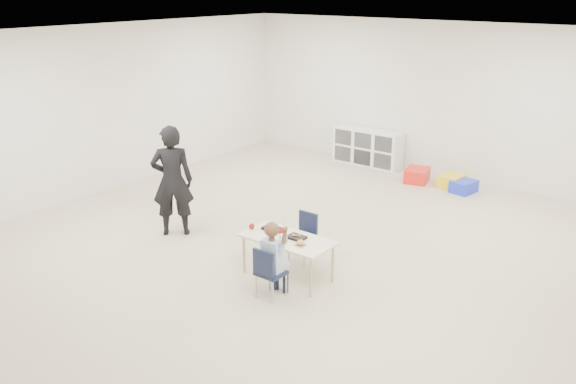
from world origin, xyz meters
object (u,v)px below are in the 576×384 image
Objects in this scene: child at (271,258)px; adult at (172,181)px; chair_near at (271,272)px; table at (288,257)px; cubby_shelf at (368,147)px.

adult is at bearing 164.97° from child.
child is at bearing 0.00° from chair_near.
table is 0.53m from chair_near.
cubby_shelf is at bearing -138.33° from adult.
child reaches higher than cubby_shelf.
table is 5.15m from cubby_shelf.
adult reaches higher than chair_near.
cubby_shelf is at bearing 109.41° from chair_near.
table is 0.72× the size of adult.
cubby_shelf is 4.78m from adult.
adult is (-0.36, -4.75, 0.45)m from cubby_shelf.
table is 2.19m from adult.
cubby_shelf is at bearing 109.41° from child.
cubby_shelf is at bearing 109.71° from table.
table is at bearing -70.04° from cubby_shelf.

